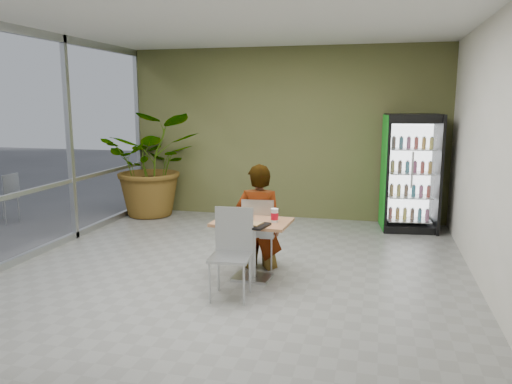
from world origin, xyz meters
TOP-DOWN VIEW (x-y plane):
  - ground at (0.00, 0.00)m, footprint 7.00×7.00m
  - room_envelope at (0.00, 0.00)m, footprint 6.00×7.00m
  - storefront_frame at (-3.00, 0.00)m, footprint 0.10×7.00m
  - dining_table at (0.29, -0.01)m, footprint 0.96×0.70m
  - chair_far at (0.27, 0.42)m, footprint 0.45×0.46m
  - chair_near at (0.19, -0.56)m, footprint 0.48×0.48m
  - seated_woman at (0.26, 0.47)m, footprint 0.66×0.46m
  - pizza_plate at (0.17, 0.08)m, footprint 0.31×0.31m
  - soda_cup at (0.57, -0.01)m, footprint 0.09×0.09m
  - napkin_stack at (0.01, -0.17)m, footprint 0.14×0.14m
  - cafeteria_tray at (0.31, -0.27)m, footprint 0.51×0.41m
  - beverage_fridge at (2.30, 3.03)m, footprint 0.99×0.80m
  - potted_plant at (-2.47, 3.03)m, footprint 2.20×2.04m

SIDE VIEW (x-z plane):
  - ground at x=0.00m, z-range 0.00..0.00m
  - dining_table at x=0.29m, z-range 0.16..0.91m
  - seated_woman at x=0.26m, z-range -0.30..1.40m
  - chair_far at x=0.27m, z-range 0.08..1.03m
  - chair_near at x=0.19m, z-range 0.09..1.09m
  - napkin_stack at x=0.01m, z-range 0.75..0.77m
  - cafeteria_tray at x=0.31m, z-range 0.75..0.78m
  - pizza_plate at x=0.17m, z-range 0.75..0.78m
  - soda_cup at x=0.57m, z-range 0.75..0.91m
  - beverage_fridge at x=2.30m, z-range 0.00..1.99m
  - potted_plant at x=-2.47m, z-range 0.00..2.01m
  - room_envelope at x=0.00m, z-range 0.00..3.20m
  - storefront_frame at x=-3.00m, z-range 0.00..3.20m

